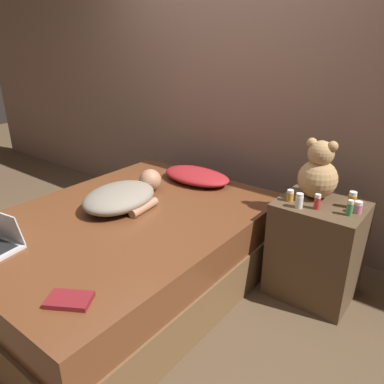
{
  "coord_description": "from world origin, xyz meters",
  "views": [
    {
      "loc": [
        1.74,
        -1.51,
        1.65
      ],
      "look_at": [
        0.38,
        0.26,
        0.72
      ],
      "focal_mm": 35.0,
      "sensor_mm": 36.0,
      "label": 1
    }
  ],
  "objects_px": {
    "pillow": "(197,176)",
    "bottle_pink": "(358,207)",
    "teddy_bear": "(318,173)",
    "bottle_green": "(350,208)",
    "bottle_amber": "(290,196)",
    "bottle_orange": "(352,200)",
    "person_lying": "(124,195)",
    "book": "(69,300)",
    "bottle_white": "(299,201)",
    "bottle_red": "(317,202)"
  },
  "relations": [
    {
      "from": "person_lying",
      "to": "pillow",
      "type": "bearing_deg",
      "value": 72.72
    },
    {
      "from": "person_lying",
      "to": "bottle_pink",
      "type": "xyz_separation_m",
      "value": [
        1.41,
        0.58,
        0.09
      ]
    },
    {
      "from": "pillow",
      "to": "bottle_pink",
      "type": "relative_size",
      "value": 8.21
    },
    {
      "from": "bottle_amber",
      "to": "bottle_pink",
      "type": "bearing_deg",
      "value": 11.96
    },
    {
      "from": "bottle_amber",
      "to": "bottle_orange",
      "type": "xyz_separation_m",
      "value": [
        0.34,
        0.13,
        0.01
      ]
    },
    {
      "from": "bottle_pink",
      "to": "bottle_amber",
      "type": "bearing_deg",
      "value": -168.04
    },
    {
      "from": "pillow",
      "to": "bottle_green",
      "type": "relative_size",
      "value": 6.21
    },
    {
      "from": "person_lying",
      "to": "bottle_red",
      "type": "height_order",
      "value": "bottle_red"
    },
    {
      "from": "bottle_red",
      "to": "bottle_green",
      "type": "bearing_deg",
      "value": 9.22
    },
    {
      "from": "bottle_green",
      "to": "book",
      "type": "height_order",
      "value": "bottle_green"
    },
    {
      "from": "bottle_red",
      "to": "bottle_green",
      "type": "xyz_separation_m",
      "value": [
        0.18,
        0.03,
        0.0
      ]
    },
    {
      "from": "bottle_green",
      "to": "bottle_pink",
      "type": "relative_size",
      "value": 1.32
    },
    {
      "from": "person_lying",
      "to": "bottle_pink",
      "type": "height_order",
      "value": "bottle_pink"
    },
    {
      "from": "bottle_green",
      "to": "bottle_pink",
      "type": "bearing_deg",
      "value": 65.64
    },
    {
      "from": "pillow",
      "to": "bottle_red",
      "type": "xyz_separation_m",
      "value": [
        1.07,
        -0.2,
        0.13
      ]
    },
    {
      "from": "teddy_bear",
      "to": "book",
      "type": "height_order",
      "value": "teddy_bear"
    },
    {
      "from": "bottle_red",
      "to": "bottle_white",
      "type": "bearing_deg",
      "value": -151.81
    },
    {
      "from": "bottle_red",
      "to": "pillow",
      "type": "bearing_deg",
      "value": 169.31
    },
    {
      "from": "teddy_bear",
      "to": "bottle_orange",
      "type": "relative_size",
      "value": 3.67
    },
    {
      "from": "bottle_green",
      "to": "book",
      "type": "relative_size",
      "value": 0.41
    },
    {
      "from": "bottle_orange",
      "to": "bottle_red",
      "type": "distance_m",
      "value": 0.22
    },
    {
      "from": "pillow",
      "to": "book",
      "type": "xyz_separation_m",
      "value": [
        0.46,
        -1.57,
        -0.04
      ]
    },
    {
      "from": "bottle_green",
      "to": "person_lying",
      "type": "bearing_deg",
      "value": -159.51
    },
    {
      "from": "pillow",
      "to": "bottle_orange",
      "type": "bearing_deg",
      "value": -2.6
    },
    {
      "from": "pillow",
      "to": "person_lying",
      "type": "relative_size",
      "value": 0.8
    },
    {
      "from": "teddy_bear",
      "to": "bottle_pink",
      "type": "height_order",
      "value": "teddy_bear"
    },
    {
      "from": "bottle_amber",
      "to": "bottle_white",
      "type": "xyz_separation_m",
      "value": [
        0.09,
        -0.06,
        0.01
      ]
    },
    {
      "from": "bottle_white",
      "to": "book",
      "type": "relative_size",
      "value": 0.4
    },
    {
      "from": "bottle_amber",
      "to": "bottle_orange",
      "type": "relative_size",
      "value": 0.72
    },
    {
      "from": "teddy_bear",
      "to": "bottle_orange",
      "type": "height_order",
      "value": "teddy_bear"
    },
    {
      "from": "person_lying",
      "to": "teddy_bear",
      "type": "xyz_separation_m",
      "value": [
        1.12,
        0.66,
        0.23
      ]
    },
    {
      "from": "person_lying",
      "to": "bottle_white",
      "type": "height_order",
      "value": "bottle_white"
    },
    {
      "from": "pillow",
      "to": "bottle_red",
      "type": "relative_size",
      "value": 6.24
    },
    {
      "from": "teddy_bear",
      "to": "bottle_white",
      "type": "relative_size",
      "value": 4.14
    },
    {
      "from": "bottle_amber",
      "to": "book",
      "type": "xyz_separation_m",
      "value": [
        -0.43,
        -1.38,
        -0.16
      ]
    },
    {
      "from": "bottle_white",
      "to": "bottle_orange",
      "type": "bearing_deg",
      "value": 37.52
    },
    {
      "from": "bottle_red",
      "to": "book",
      "type": "height_order",
      "value": "bottle_red"
    },
    {
      "from": "bottle_amber",
      "to": "bottle_pink",
      "type": "height_order",
      "value": "bottle_amber"
    },
    {
      "from": "person_lying",
      "to": "bottle_white",
      "type": "relative_size",
      "value": 8.02
    },
    {
      "from": "book",
      "to": "bottle_orange",
      "type": "bearing_deg",
      "value": 63.09
    },
    {
      "from": "bottle_orange",
      "to": "bottle_green",
      "type": "bearing_deg",
      "value": -79.27
    },
    {
      "from": "pillow",
      "to": "bottle_white",
      "type": "relative_size",
      "value": 6.39
    },
    {
      "from": "person_lying",
      "to": "book",
      "type": "bearing_deg",
      "value": -63.01
    },
    {
      "from": "person_lying",
      "to": "bottle_white",
      "type": "xyz_separation_m",
      "value": [
        1.1,
        0.44,
        0.1
      ]
    },
    {
      "from": "pillow",
      "to": "bottle_white",
      "type": "bearing_deg",
      "value": -14.5
    },
    {
      "from": "bottle_orange",
      "to": "bottle_green",
      "type": "relative_size",
      "value": 1.1
    },
    {
      "from": "bottle_pink",
      "to": "bottle_red",
      "type": "bearing_deg",
      "value": -156.09
    },
    {
      "from": "bottle_red",
      "to": "bottle_pink",
      "type": "bearing_deg",
      "value": 23.91
    },
    {
      "from": "book",
      "to": "bottle_green",
      "type": "bearing_deg",
      "value": 60.51
    },
    {
      "from": "pillow",
      "to": "bottle_green",
      "type": "distance_m",
      "value": 1.27
    }
  ]
}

